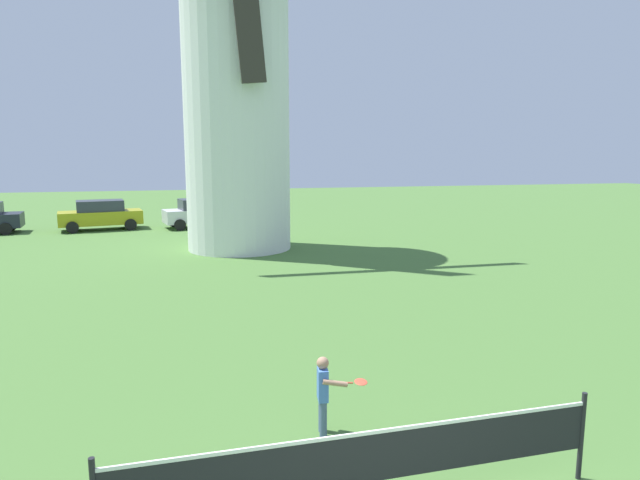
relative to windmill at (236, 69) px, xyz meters
The scene contains 5 objects.
windmill is the anchor object (origin of this frame).
tennis_net 18.57m from the windmill, 91.68° to the right, with size 5.48×0.06×1.10m.
player_far 16.93m from the windmill, 91.83° to the right, with size 0.68×0.54×1.13m.
parked_car_mustard 11.95m from the windmill, 130.29° to the left, with size 4.33×2.45×1.56m.
parked_car_silver 9.91m from the windmill, 100.32° to the left, with size 4.13×2.50×1.56m.
Camera 1 is at (-1.99, -3.17, 3.86)m, focal length 29.87 mm.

